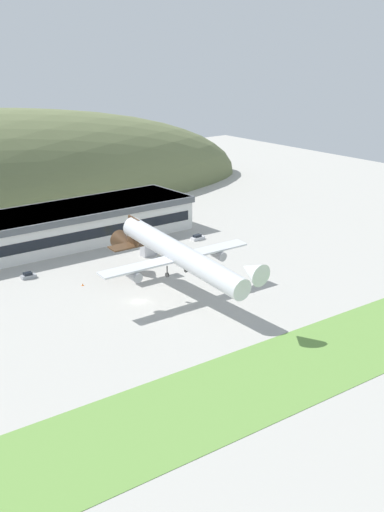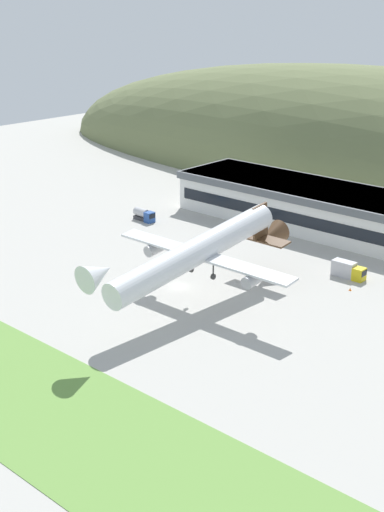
% 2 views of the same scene
% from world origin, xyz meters
% --- Properties ---
extents(ground_plane, '(372.21, 372.21, 0.00)m').
position_xyz_m(ground_plane, '(0.00, 0.00, 0.00)').
color(ground_plane, '#ADAAA3').
extents(grass_strip_foreground, '(334.99, 23.64, 0.08)m').
position_xyz_m(grass_strip_foreground, '(0.00, -45.29, 0.04)').
color(grass_strip_foreground, '#669342').
rests_on(grass_strip_foreground, ground_plane).
extents(terminal_building, '(87.12, 21.94, 10.32)m').
position_xyz_m(terminal_building, '(4.90, 51.57, 5.84)').
color(terminal_building, white).
rests_on(terminal_building, ground_plane).
extents(cargo_airplane, '(40.52, 53.58, 10.86)m').
position_xyz_m(cargo_airplane, '(8.63, -3.97, 10.52)').
color(cargo_airplane, silver).
extents(service_car_0, '(4.47, 1.83, 1.56)m').
position_xyz_m(service_car_0, '(41.56, 30.62, 0.64)').
color(service_car_0, silver).
rests_on(service_car_0, ground_plane).
extents(service_car_1, '(3.87, 2.02, 1.59)m').
position_xyz_m(service_car_1, '(-12.99, 30.36, 0.66)').
color(service_car_1, '#999EA3').
rests_on(service_car_1, ground_plane).
extents(fuel_truck, '(7.19, 2.46, 3.34)m').
position_xyz_m(fuel_truck, '(22.66, 26.97, 1.58)').
color(fuel_truck, gold).
rests_on(fuel_truck, ground_plane).
extents(traffic_cone_0, '(0.52, 0.52, 0.58)m').
position_xyz_m(traffic_cone_0, '(-4.94, 17.27, 0.28)').
color(traffic_cone_0, orange).
rests_on(traffic_cone_0, ground_plane).
extents(traffic_cone_1, '(0.52, 0.52, 0.58)m').
position_xyz_m(traffic_cone_1, '(26.66, 21.16, 0.28)').
color(traffic_cone_1, orange).
rests_on(traffic_cone_1, ground_plane).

